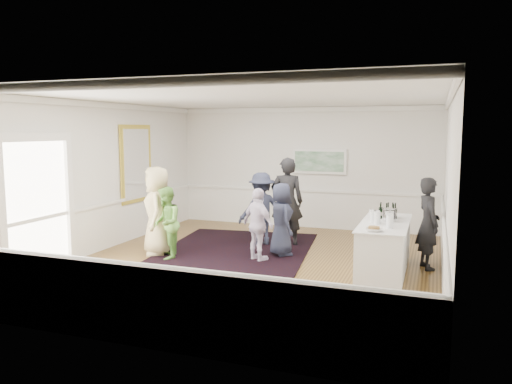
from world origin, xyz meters
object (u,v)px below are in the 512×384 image
(guest_lilac, at_px, (258,225))
(bartender, at_px, (428,223))
(serving_table, at_px, (384,246))
(guest_navy, at_px, (281,219))
(guest_green, at_px, (166,223))
(guest_dark_b, at_px, (287,202))
(nut_bowl, at_px, (374,229))
(ice_bucket, at_px, (389,215))
(guest_dark_a, at_px, (261,209))
(guest_tan, at_px, (157,211))

(guest_lilac, bearing_deg, bartender, -138.97)
(serving_table, bearing_deg, guest_lilac, -177.07)
(serving_table, bearing_deg, guest_navy, 168.35)
(guest_green, distance_m, guest_dark_b, 2.81)
(guest_green, distance_m, nut_bowl, 4.17)
(guest_green, height_order, ice_bucket, guest_green)
(bartender, height_order, nut_bowl, bartender)
(nut_bowl, bearing_deg, serving_table, 83.70)
(bartender, bearing_deg, guest_green, 80.22)
(ice_bucket, bearing_deg, guest_dark_a, 159.95)
(guest_dark_a, height_order, nut_bowl, guest_dark_a)
(guest_dark_a, distance_m, guest_dark_b, 0.60)
(guest_dark_b, xyz_separation_m, nut_bowl, (2.20, -2.28, -0.05))
(bartender, xyz_separation_m, guest_tan, (-5.35, -0.79, 0.06))
(guest_dark_a, bearing_deg, serving_table, 114.31)
(guest_green, distance_m, guest_lilac, 1.87)
(guest_dark_a, bearing_deg, nut_bowl, 99.85)
(guest_dark_a, height_order, guest_navy, guest_dark_a)
(serving_table, bearing_deg, ice_bucket, 65.66)
(guest_tan, relative_size, guest_green, 1.26)
(guest_green, bearing_deg, bartender, 74.75)
(guest_lilac, distance_m, ice_bucket, 2.53)
(serving_table, bearing_deg, guest_dark_b, 148.72)
(bartender, height_order, guest_green, bartender)
(ice_bucket, bearing_deg, guest_navy, 172.14)
(guest_lilac, xyz_separation_m, guest_dark_b, (0.15, 1.52, 0.27))
(bartender, height_order, guest_tan, guest_tan)
(serving_table, bearing_deg, nut_bowl, -96.30)
(guest_dark_b, bearing_deg, guest_navy, 84.04)
(guest_dark_b, bearing_deg, guest_dark_a, 4.86)
(guest_tan, distance_m, guest_dark_a, 2.35)
(guest_tan, relative_size, guest_dark_a, 1.12)
(guest_tan, distance_m, guest_green, 0.47)
(guest_dark_b, bearing_deg, bartender, 147.02)
(guest_navy, bearing_deg, bartender, -126.64)
(guest_tan, height_order, guest_navy, guest_tan)
(guest_green, bearing_deg, guest_dark_a, 114.77)
(guest_tan, height_order, ice_bucket, guest_tan)
(guest_navy, bearing_deg, nut_bowl, -159.64)
(guest_green, xyz_separation_m, guest_dark_b, (1.96, 2.00, 0.26))
(guest_navy, distance_m, nut_bowl, 2.44)
(guest_dark_a, xyz_separation_m, guest_dark_b, (0.54, 0.20, 0.17))
(guest_navy, xyz_separation_m, nut_bowl, (2.04, -1.33, 0.19))
(guest_lilac, height_order, guest_dark_b, guest_dark_b)
(guest_navy, bearing_deg, guest_dark_a, 6.36)
(serving_table, xyz_separation_m, guest_navy, (-2.13, 0.44, 0.30))
(guest_tan, relative_size, guest_navy, 1.22)
(bartender, distance_m, guest_lilac, 3.24)
(guest_tan, xyz_separation_m, guest_green, (0.35, -0.25, -0.19))
(guest_lilac, bearing_deg, guest_navy, -87.19)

